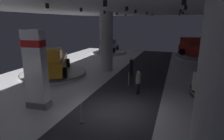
{
  "coord_description": "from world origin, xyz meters",
  "views": [
    {
      "loc": [
        2.9,
        -8.89,
        4.68
      ],
      "look_at": [
        -1.26,
        3.2,
        1.4
      ],
      "focal_mm": 30.76,
      "sensor_mm": 36.0,
      "label": 1
    }
  ],
  "objects_px": {
    "visitor_walking_far": "(131,65)",
    "display_platform_deep_right": "(200,58)",
    "visitor_walking_near": "(138,81)",
    "display_car_deep_left": "(109,46)",
    "column_left": "(106,42)",
    "display_platform_mid_left": "(54,74)",
    "pickup_truck_deep_right": "(198,49)",
    "brand_sign_pylon": "(36,69)",
    "column_right": "(218,83)",
    "pickup_truck_mid_left": "(52,63)",
    "display_platform_deep_left": "(109,52)"
  },
  "relations": [
    {
      "from": "display_car_deep_left",
      "to": "display_platform_mid_left",
      "type": "distance_m",
      "value": 12.89
    },
    {
      "from": "pickup_truck_mid_left",
      "to": "visitor_walking_near",
      "type": "height_order",
      "value": "pickup_truck_mid_left"
    },
    {
      "from": "display_platform_deep_left",
      "to": "visitor_walking_near",
      "type": "height_order",
      "value": "visitor_walking_near"
    },
    {
      "from": "visitor_walking_far",
      "to": "display_platform_mid_left",
      "type": "bearing_deg",
      "value": -160.75
    },
    {
      "from": "column_right",
      "to": "display_car_deep_left",
      "type": "bearing_deg",
      "value": 118.47
    },
    {
      "from": "pickup_truck_deep_right",
      "to": "display_platform_mid_left",
      "type": "xyz_separation_m",
      "value": [
        -12.76,
        -12.77,
        -1.08
      ]
    },
    {
      "from": "column_left",
      "to": "pickup_truck_deep_right",
      "type": "xyz_separation_m",
      "value": [
        8.91,
        9.62,
        -1.53
      ]
    },
    {
      "from": "column_left",
      "to": "column_right",
      "type": "height_order",
      "value": "same"
    },
    {
      "from": "column_left",
      "to": "brand_sign_pylon",
      "type": "xyz_separation_m",
      "value": [
        -0.67,
        -8.94,
        -0.55
      ]
    },
    {
      "from": "visitor_walking_near",
      "to": "display_platform_deep_left",
      "type": "bearing_deg",
      "value": 116.26
    },
    {
      "from": "visitor_walking_far",
      "to": "column_left",
      "type": "bearing_deg",
      "value": 161.75
    },
    {
      "from": "pickup_truck_deep_right",
      "to": "display_platform_mid_left",
      "type": "height_order",
      "value": "pickup_truck_deep_right"
    },
    {
      "from": "brand_sign_pylon",
      "to": "column_left",
      "type": "bearing_deg",
      "value": 85.75
    },
    {
      "from": "column_left",
      "to": "display_platform_mid_left",
      "type": "height_order",
      "value": "column_left"
    },
    {
      "from": "column_left",
      "to": "display_platform_mid_left",
      "type": "xyz_separation_m",
      "value": [
        -3.85,
        -3.15,
        -2.61
      ]
    },
    {
      "from": "visitor_walking_far",
      "to": "visitor_walking_near",
      "type": "bearing_deg",
      "value": -71.09
    },
    {
      "from": "visitor_walking_near",
      "to": "visitor_walking_far",
      "type": "height_order",
      "value": "same"
    },
    {
      "from": "display_car_deep_left",
      "to": "visitor_walking_near",
      "type": "xyz_separation_m",
      "value": [
        7.33,
        -14.88,
        -0.18
      ]
    },
    {
      "from": "display_platform_deep_left",
      "to": "display_car_deep_left",
      "type": "height_order",
      "value": "display_car_deep_left"
    },
    {
      "from": "pickup_truck_deep_right",
      "to": "visitor_walking_far",
      "type": "height_order",
      "value": "pickup_truck_deep_right"
    },
    {
      "from": "display_platform_deep_left",
      "to": "column_right",
      "type": "bearing_deg",
      "value": -61.5
    },
    {
      "from": "pickup_truck_deep_right",
      "to": "column_right",
      "type": "bearing_deg",
      "value": -93.47
    },
    {
      "from": "column_right",
      "to": "brand_sign_pylon",
      "type": "distance_m",
      "value": 8.51
    },
    {
      "from": "column_left",
      "to": "display_platform_deep_right",
      "type": "relative_size",
      "value": 0.97
    },
    {
      "from": "column_left",
      "to": "display_platform_deep_right",
      "type": "bearing_deg",
      "value": 45.79
    },
    {
      "from": "column_right",
      "to": "display_platform_mid_left",
      "type": "distance_m",
      "value": 13.88
    },
    {
      "from": "display_platform_deep_right",
      "to": "pickup_truck_mid_left",
      "type": "xyz_separation_m",
      "value": [
        -12.85,
        -12.84,
        1.03
      ]
    },
    {
      "from": "brand_sign_pylon",
      "to": "pickup_truck_mid_left",
      "type": "xyz_separation_m",
      "value": [
        -3.04,
        5.51,
        -1.01
      ]
    },
    {
      "from": "display_platform_deep_right",
      "to": "visitor_walking_far",
      "type": "relative_size",
      "value": 3.57
    },
    {
      "from": "column_left",
      "to": "display_platform_deep_left",
      "type": "relative_size",
      "value": 1.08
    },
    {
      "from": "visitor_walking_near",
      "to": "display_platform_mid_left",
      "type": "bearing_deg",
      "value": 165.64
    },
    {
      "from": "display_car_deep_left",
      "to": "display_platform_deep_right",
      "type": "xyz_separation_m",
      "value": [
        12.34,
        -0.29,
        -0.93
      ]
    },
    {
      "from": "display_platform_deep_right",
      "to": "pickup_truck_mid_left",
      "type": "bearing_deg",
      "value": -135.03
    },
    {
      "from": "pickup_truck_mid_left",
      "to": "visitor_walking_near",
      "type": "distance_m",
      "value": 8.04
    },
    {
      "from": "column_right",
      "to": "visitor_walking_near",
      "type": "relative_size",
      "value": 3.46
    },
    {
      "from": "brand_sign_pylon",
      "to": "visitor_walking_near",
      "type": "distance_m",
      "value": 6.23
    },
    {
      "from": "visitor_walking_far",
      "to": "display_platform_deep_right",
      "type": "bearing_deg",
      "value": 57.73
    },
    {
      "from": "display_platform_deep_right",
      "to": "visitor_walking_near",
      "type": "relative_size",
      "value": 3.57
    },
    {
      "from": "column_left",
      "to": "display_platform_mid_left",
      "type": "bearing_deg",
      "value": -140.73
    },
    {
      "from": "display_platform_deep_right",
      "to": "pickup_truck_mid_left",
      "type": "height_order",
      "value": "pickup_truck_mid_left"
    },
    {
      "from": "brand_sign_pylon",
      "to": "visitor_walking_far",
      "type": "height_order",
      "value": "brand_sign_pylon"
    },
    {
      "from": "column_left",
      "to": "pickup_truck_deep_right",
      "type": "height_order",
      "value": "column_left"
    },
    {
      "from": "brand_sign_pylon",
      "to": "display_car_deep_left",
      "type": "relative_size",
      "value": 0.97
    },
    {
      "from": "pickup_truck_mid_left",
      "to": "visitor_walking_far",
      "type": "bearing_deg",
      "value": 21.91
    },
    {
      "from": "display_platform_deep_left",
      "to": "visitor_walking_far",
      "type": "height_order",
      "value": "visitor_walking_far"
    },
    {
      "from": "display_car_deep_left",
      "to": "pickup_truck_mid_left",
      "type": "xyz_separation_m",
      "value": [
        -0.51,
        -13.12,
        0.1
      ]
    },
    {
      "from": "display_car_deep_left",
      "to": "pickup_truck_deep_right",
      "type": "xyz_separation_m",
      "value": [
        12.11,
        -0.07,
        0.13
      ]
    },
    {
      "from": "display_platform_deep_left",
      "to": "visitor_walking_near",
      "type": "relative_size",
      "value": 3.22
    },
    {
      "from": "visitor_walking_near",
      "to": "display_car_deep_left",
      "type": "bearing_deg",
      "value": 116.23
    },
    {
      "from": "display_platform_mid_left",
      "to": "pickup_truck_mid_left",
      "type": "relative_size",
      "value": 1.0
    }
  ]
}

